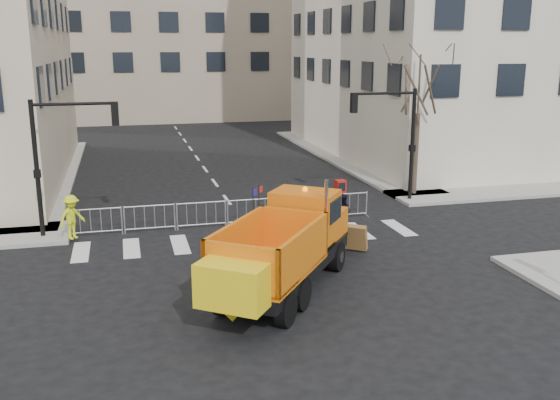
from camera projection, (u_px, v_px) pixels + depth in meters
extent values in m
plane|color=black|center=(292.00, 291.00, 19.16)|extent=(120.00, 120.00, 0.00)
cube|color=gray|center=(240.00, 217.00, 27.14)|extent=(64.00, 5.00, 0.15)
cylinder|color=black|center=(37.00, 171.00, 23.64)|extent=(0.18, 0.18, 5.40)
cylinder|color=black|center=(412.00, 146.00, 29.48)|extent=(0.18, 0.18, 5.40)
cube|color=black|center=(286.00, 265.00, 18.99)|extent=(5.44, 6.34, 0.40)
cylinder|color=black|center=(285.00, 250.00, 21.49)|extent=(0.83, 0.97, 0.97)
cylinder|color=black|center=(337.00, 257.00, 20.81)|extent=(0.83, 0.97, 0.97)
cylinder|color=black|center=(242.00, 284.00, 18.39)|extent=(0.83, 0.97, 0.97)
cylinder|color=black|center=(301.00, 294.00, 17.70)|extent=(0.83, 0.97, 0.97)
cylinder|color=black|center=(224.00, 299.00, 17.35)|extent=(0.83, 0.97, 0.97)
cylinder|color=black|center=(286.00, 309.00, 16.67)|extent=(0.83, 0.97, 0.97)
cube|color=#D3610B|center=(316.00, 222.00, 21.39)|extent=(2.34, 2.25, 0.89)
cube|color=#D3610B|center=(305.00, 215.00, 20.23)|extent=(2.48, 2.35, 1.59)
cylinder|color=silver|center=(326.00, 214.00, 19.21)|extent=(0.12, 0.12, 2.13)
cube|color=#D3610B|center=(269.00, 248.00, 17.65)|extent=(4.10, 4.45, 1.46)
cube|color=yellow|center=(232.00, 286.00, 15.57)|extent=(1.95, 1.77, 1.15)
cube|color=brown|center=(329.00, 234.00, 22.96)|extent=(2.58, 2.10, 1.00)
imported|color=black|center=(326.00, 218.00, 23.56)|extent=(0.86, 0.81, 1.98)
imported|color=black|center=(342.00, 215.00, 24.59)|extent=(1.03, 0.95, 1.70)
imported|color=black|center=(334.00, 219.00, 23.46)|extent=(1.24, 0.97, 1.97)
imported|color=#D4E71B|center=(72.00, 217.00, 23.68)|extent=(1.24, 1.20, 1.70)
cube|color=red|center=(340.00, 192.00, 29.08)|extent=(0.49, 0.45, 1.10)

